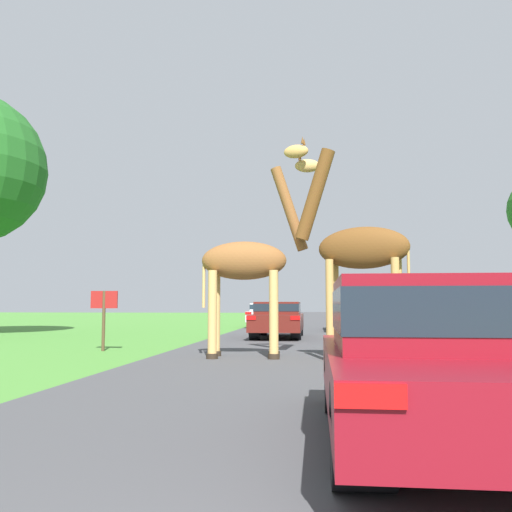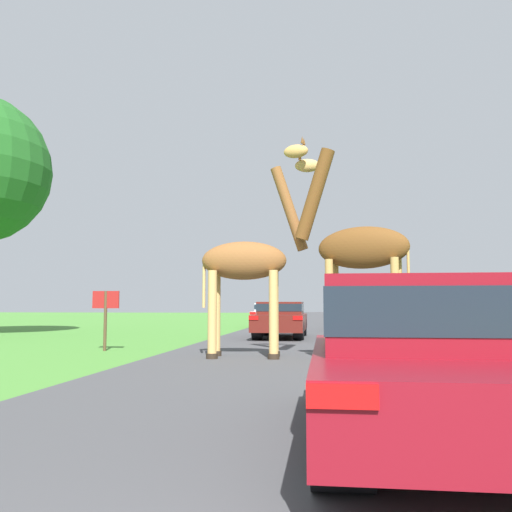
% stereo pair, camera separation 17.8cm
% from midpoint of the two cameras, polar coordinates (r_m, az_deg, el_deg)
% --- Properties ---
extents(road, '(8.33, 120.00, 0.00)m').
position_cam_midpoint_polar(road, '(30.79, 7.09, -7.29)').
color(road, '#424244').
rests_on(road, ground).
extents(giraffe_near_road, '(2.69, 0.97, 4.60)m').
position_cam_midpoint_polar(giraffe_near_road, '(12.10, -1.21, -1.01)').
color(giraffe_near_road, tan).
rests_on(giraffe_near_road, ground).
extents(giraffe_companion, '(2.70, 1.08, 4.86)m').
position_cam_midpoint_polar(giraffe_companion, '(11.52, 9.99, 0.74)').
color(giraffe_companion, tan).
rests_on(giraffe_companion, ground).
extents(car_lead_maroon, '(1.95, 4.10, 1.38)m').
position_cam_midpoint_polar(car_lead_maroon, '(4.88, 18.03, -9.83)').
color(car_lead_maroon, maroon).
rests_on(car_lead_maroon, ground).
extents(car_queue_right, '(1.72, 4.36, 1.26)m').
position_cam_midpoint_polar(car_queue_right, '(19.44, 2.06, -6.56)').
color(car_queue_right, '#561914').
rests_on(car_queue_right, ground).
extents(car_queue_left, '(1.97, 4.78, 1.28)m').
position_cam_midpoint_polar(car_queue_left, '(25.14, 9.61, -6.17)').
color(car_queue_left, silver).
rests_on(car_queue_left, ground).
extents(car_verge_right, '(1.73, 4.09, 1.24)m').
position_cam_midpoint_polar(car_verge_right, '(28.76, 0.93, -6.11)').
color(car_verge_right, silver).
rests_on(car_verge_right, ground).
extents(car_rear_follower, '(1.90, 4.53, 1.31)m').
position_cam_midpoint_polar(car_rear_follower, '(17.84, 16.78, -6.41)').
color(car_rear_follower, black).
rests_on(car_rear_follower, ground).
extents(sign_post, '(0.70, 0.08, 1.51)m').
position_cam_midpoint_polar(sign_post, '(14.34, -16.06, -5.38)').
color(sign_post, '#4C3823').
rests_on(sign_post, ground).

